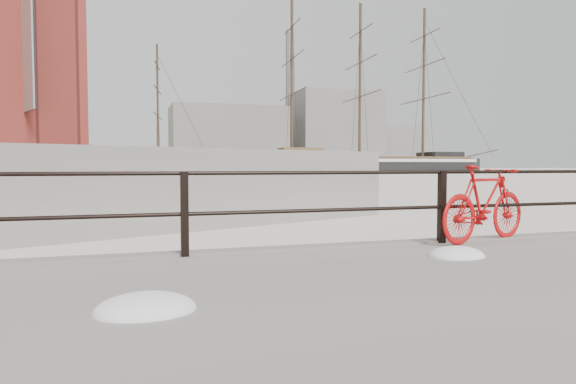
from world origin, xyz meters
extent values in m
imported|color=red|center=(-2.88, -0.25, 0.89)|extent=(1.79, 0.77, 1.08)
ellipsoid|color=white|center=(-3.95, -1.12, 0.47)|extent=(0.69, 0.54, 0.24)
ellipsoid|color=white|center=(-7.52, -2.36, 0.48)|extent=(0.75, 0.59, 0.27)
cube|color=gray|center=(20.00, 140.00, 9.00)|extent=(32.00, 18.00, 18.00)
cube|color=gray|center=(55.00, 145.00, 12.00)|extent=(26.00, 20.00, 24.00)
cube|color=gray|center=(78.00, 150.00, 7.00)|extent=(20.00, 16.00, 14.00)
cylinder|color=gray|center=(42.00, 150.00, 22.00)|extent=(2.80, 2.80, 44.00)
camera|label=1|loc=(-7.63, -6.24, 1.43)|focal=32.00mm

